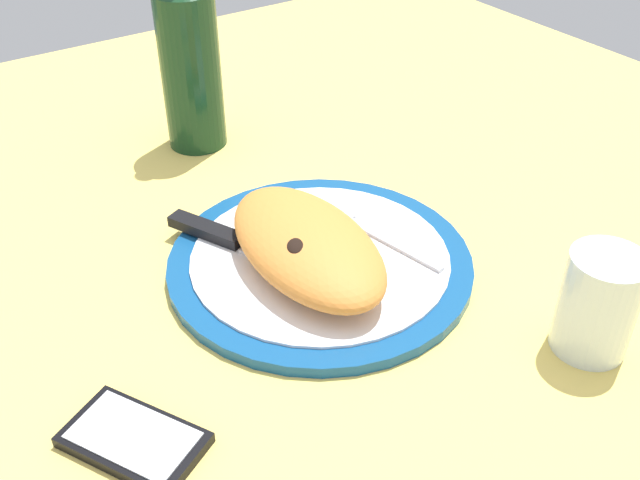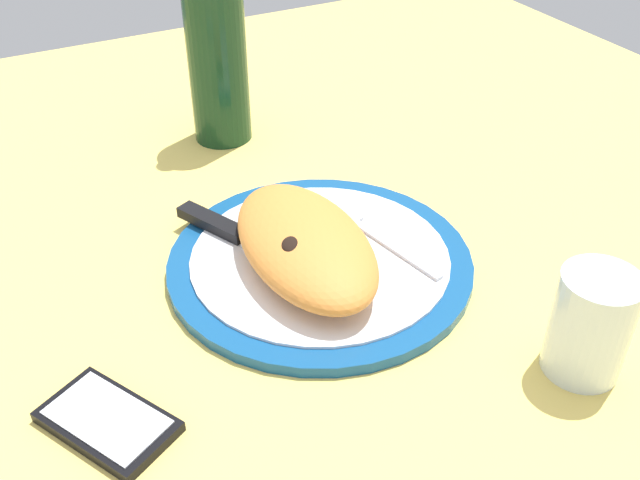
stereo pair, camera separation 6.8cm
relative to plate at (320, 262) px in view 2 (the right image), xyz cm
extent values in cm
cube|color=#EACC60|center=(0.00, 0.00, -2.22)|extent=(150.00, 150.00, 3.00)
cylinder|color=navy|center=(0.00, 0.00, -0.11)|extent=(31.47, 31.47, 1.22)
cylinder|color=white|center=(0.00, 0.00, 0.64)|extent=(26.72, 26.72, 0.30)
ellipsoid|color=orange|center=(-0.50, 1.95, 3.33)|extent=(23.26, 13.69, 5.07)
ellipsoid|color=black|center=(0.85, 3.61, 5.37)|extent=(2.22, 1.97, 0.64)
ellipsoid|color=black|center=(-2.42, 4.31, 5.29)|extent=(3.42, 3.23, 0.98)
cube|color=silver|center=(-2.91, -7.33, 0.99)|extent=(12.47, 3.35, 0.40)
cube|color=silver|center=(5.20, -5.70, 0.99)|extent=(4.35, 2.94, 0.40)
cube|color=silver|center=(0.47, 3.45, 0.99)|extent=(11.61, 6.51, 0.40)
cube|color=black|center=(10.03, 7.88, 1.39)|extent=(9.02, 5.60, 1.20)
cube|color=black|center=(-10.47, 24.86, -0.22)|extent=(12.69, 10.80, 1.00)
cube|color=white|center=(-10.47, 24.86, 0.36)|extent=(11.08, 9.34, 0.16)
cylinder|color=silver|center=(-23.24, -13.58, 4.26)|extent=(6.77, 6.77, 9.96)
cylinder|color=silver|center=(-23.24, -13.58, 2.44)|extent=(6.23, 6.23, 5.92)
cylinder|color=#14381E|center=(31.78, -1.93, 9.29)|extent=(7.62, 7.62, 20.02)
camera|label=1|loc=(-49.43, 33.76, 46.06)|focal=40.96mm
camera|label=2|loc=(-52.95, 27.91, 46.06)|focal=40.96mm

